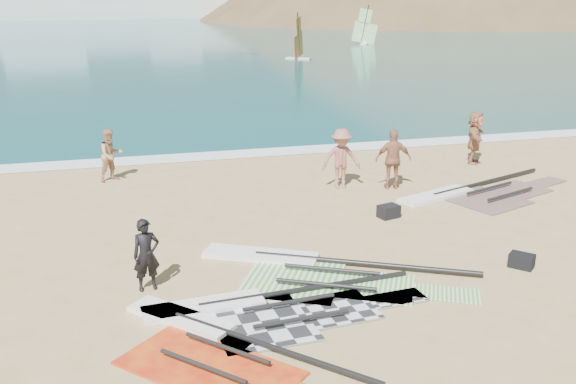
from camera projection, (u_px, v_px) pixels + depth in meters
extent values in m
plane|color=tan|center=(369.00, 286.00, 13.94)|extent=(300.00, 300.00, 0.00)
cube|color=#0C5054|center=(135.00, 22.00, 135.63)|extent=(300.00, 240.00, 0.06)
cube|color=white|center=(252.00, 154.00, 25.28)|extent=(300.00, 1.20, 0.04)
cube|color=white|center=(41.00, 1.00, 146.08)|extent=(160.00, 8.00, 8.00)
cone|color=brown|center=(496.00, 18.00, 154.79)|extent=(143.00, 143.00, 45.00)
cube|color=#27272A|center=(261.00, 322.00, 12.37)|extent=(1.99, 2.18, 0.04)
cube|color=#27272A|center=(338.00, 309.00, 12.89)|extent=(1.53, 1.44, 0.04)
cube|color=#27272A|center=(396.00, 299.00, 13.32)|extent=(1.27, 0.71, 0.04)
cylinder|color=black|center=(307.00, 289.00, 13.59)|extent=(4.68, 0.49, 0.11)
cylinder|color=black|center=(289.00, 302.00, 12.88)|extent=(1.94, 0.24, 0.08)
cylinder|color=black|center=(302.00, 318.00, 12.23)|extent=(1.94, 0.24, 0.08)
cube|color=white|center=(204.00, 307.00, 12.89)|extent=(2.49, 0.86, 0.12)
cube|color=green|center=(293.00, 279.00, 14.23)|extent=(2.89, 2.99, 0.04)
cube|color=green|center=(376.00, 287.00, 13.84)|extent=(2.11, 2.06, 0.04)
cube|color=green|center=(447.00, 294.00, 13.53)|extent=(1.53, 1.25, 0.04)
cylinder|color=black|center=(365.00, 264.00, 14.85)|extent=(4.71, 2.57, 0.13)
cylinder|color=black|center=(332.00, 269.00, 14.39)|extent=(1.96, 1.10, 0.09)
cylinder|color=black|center=(326.00, 285.00, 13.65)|extent=(1.96, 1.10, 0.09)
cube|color=white|center=(261.00, 256.00, 15.40)|extent=(2.78, 1.94, 0.12)
cube|color=red|center=(483.00, 200.00, 19.69)|extent=(2.67, 2.80, 0.04)
cube|color=red|center=(519.00, 190.00, 20.68)|extent=(1.98, 1.91, 0.04)
cube|color=red|center=(546.00, 182.00, 21.48)|extent=(1.50, 1.10, 0.04)
cylinder|color=black|center=(487.00, 182.00, 21.25)|extent=(4.88, 1.90, 0.12)
cylinder|color=black|center=(490.00, 188.00, 20.38)|extent=(2.03, 0.82, 0.09)
cylinder|color=black|center=(511.00, 194.00, 19.77)|extent=(2.03, 0.82, 0.09)
cube|color=white|center=(436.00, 196.00, 19.91)|extent=(2.78, 1.62, 0.12)
cube|color=#B7110C|center=(185.00, 353.00, 11.33)|extent=(2.56, 2.55, 0.04)
cube|color=#B7110C|center=(256.00, 379.00, 10.56)|extent=(1.82, 1.82, 0.04)
cylinder|color=black|center=(270.00, 347.00, 11.37)|extent=(3.06, 3.28, 0.10)
cylinder|color=black|center=(227.00, 348.00, 11.22)|extent=(1.29, 1.38, 0.08)
cylinder|color=black|center=(202.00, 366.00, 10.68)|extent=(1.29, 1.38, 0.08)
cube|color=white|center=(181.00, 318.00, 12.45)|extent=(2.01, 2.10, 0.12)
cube|color=black|center=(389.00, 211.00, 18.14)|extent=(0.66, 0.55, 0.36)
cube|color=black|center=(522.00, 261.00, 14.85)|extent=(0.64, 0.66, 0.32)
imported|color=black|center=(146.00, 255.00, 13.57)|extent=(0.64, 0.48, 1.59)
imported|color=tan|center=(111.00, 155.00, 21.50)|extent=(1.08, 1.01, 1.77)
imported|color=#9E5F54|center=(341.00, 159.00, 20.69)|extent=(1.34, 0.87, 1.95)
imported|color=#9F654D|center=(393.00, 159.00, 20.58)|extent=(1.22, 0.72, 1.96)
imported|color=#B37355|center=(475.00, 137.00, 23.71)|extent=(1.45, 1.83, 1.95)
cube|color=white|center=(298.00, 58.00, 60.87)|extent=(2.38, 1.89, 0.14)
cube|color=#BF4223|center=(298.00, 46.00, 60.52)|extent=(1.65, 2.48, 2.60)
cube|color=#BF4223|center=(298.00, 26.00, 59.98)|extent=(0.95, 1.41, 1.81)
cylinder|color=black|center=(298.00, 35.00, 60.22)|extent=(0.53, 0.74, 4.13)
cube|color=white|center=(364.00, 44.00, 78.05)|extent=(1.87, 2.63, 0.15)
cube|color=#61CC25|center=(365.00, 33.00, 77.67)|extent=(2.82, 1.53, 2.81)
cube|color=#61CC25|center=(365.00, 16.00, 77.09)|extent=(1.60, 0.88, 1.95)
cylinder|color=black|center=(365.00, 24.00, 77.35)|extent=(0.84, 0.51, 4.46)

